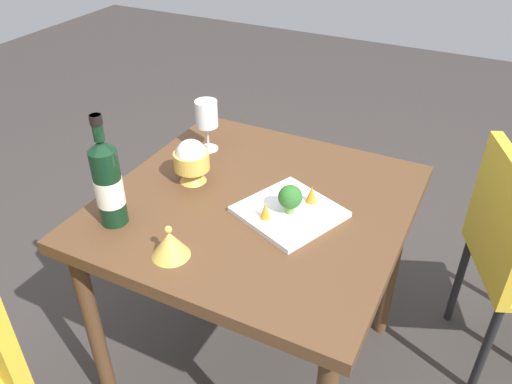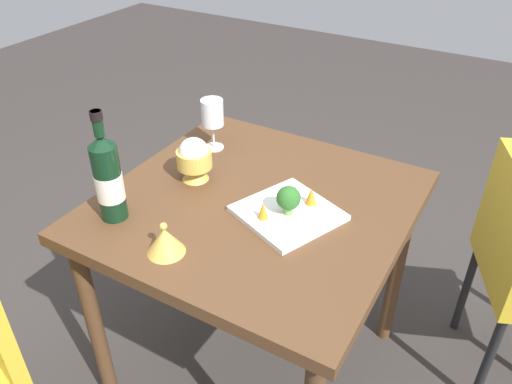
% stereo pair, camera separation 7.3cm
% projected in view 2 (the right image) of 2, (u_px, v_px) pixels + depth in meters
% --- Properties ---
extents(ground_plane, '(8.00, 8.00, 0.00)m').
position_uv_depth(ground_plane, '(256.00, 362.00, 1.93)').
color(ground_plane, '#383330').
extents(dining_table, '(0.87, 0.87, 0.75)m').
position_uv_depth(dining_table, '(256.00, 225.00, 1.56)').
color(dining_table, brown).
rests_on(dining_table, ground_plane).
extents(wine_bottle, '(0.08, 0.08, 0.33)m').
position_uv_depth(wine_bottle, '(108.00, 178.00, 1.37)').
color(wine_bottle, black).
rests_on(wine_bottle, dining_table).
extents(wine_glass, '(0.08, 0.08, 0.18)m').
position_uv_depth(wine_glass, '(212.00, 114.00, 1.70)').
color(wine_glass, white).
rests_on(wine_glass, dining_table).
extents(rice_bowl, '(0.11, 0.11, 0.14)m').
position_uv_depth(rice_bowl, '(194.00, 158.00, 1.57)').
color(rice_bowl, gold).
rests_on(rice_bowl, dining_table).
extents(rice_bowl_lid, '(0.10, 0.10, 0.09)m').
position_uv_depth(rice_bowl_lid, '(165.00, 240.00, 1.29)').
color(rice_bowl_lid, gold).
rests_on(rice_bowl_lid, dining_table).
extents(serving_plate, '(0.33, 0.33, 0.02)m').
position_uv_depth(serving_plate, '(288.00, 213.00, 1.44)').
color(serving_plate, white).
rests_on(serving_plate, dining_table).
extents(broccoli_floret, '(0.07, 0.07, 0.09)m').
position_uv_depth(broccoli_floret, '(288.00, 199.00, 1.40)').
color(broccoli_floret, '#729E4C').
rests_on(broccoli_floret, serving_plate).
extents(carrot_garnish_left, '(0.03, 0.03, 0.05)m').
position_uv_depth(carrot_garnish_left, '(311.00, 196.00, 1.45)').
color(carrot_garnish_left, orange).
rests_on(carrot_garnish_left, serving_plate).
extents(carrot_garnish_right, '(0.03, 0.03, 0.05)m').
position_uv_depth(carrot_garnish_right, '(263.00, 210.00, 1.39)').
color(carrot_garnish_right, orange).
rests_on(carrot_garnish_right, serving_plate).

